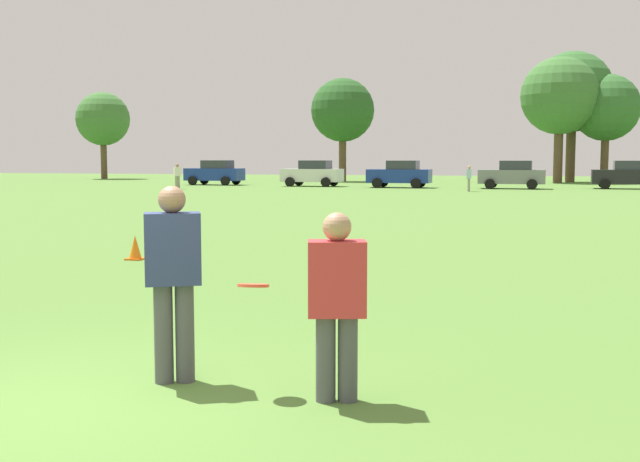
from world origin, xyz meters
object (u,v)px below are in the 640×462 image
parked_car_mid_right (513,174)px  player_defender (337,297)px  parked_car_near_left (215,172)px  player_thrower (173,272)px  bystander_sideline_watcher (469,177)px  parked_car_mid_left (313,173)px  bystander_far_jogger (177,175)px  parked_car_near_right (627,175)px  traffic_cone (135,248)px  parked_car_center (400,174)px  frisbee (253,285)px

parked_car_mid_right → player_defender: bearing=-90.8°
parked_car_near_left → parked_car_mid_right: same height
player_thrower → bystander_sideline_watcher: size_ratio=1.14×
parked_car_mid_left → bystander_far_jogger: (-7.23, -6.65, -0.01)m
parked_car_near_left → parked_car_near_right: (28.57, -0.16, 0.00)m
traffic_cone → bystander_far_jogger: (-14.35, 32.41, 0.69)m
bystander_far_jogger → parked_car_near_left: bearing=94.0°
player_defender → bystander_sideline_watcher: size_ratio=1.01×
parked_car_center → bystander_sideline_watcher: (4.90, -4.86, -0.06)m
parked_car_near_right → bystander_far_jogger: bearing=-165.2°
parked_car_mid_left → parked_car_mid_right: 13.71m
player_defender → parked_car_mid_left: 48.46m
parked_car_near_left → parked_car_mid_left: (7.76, -0.94, 0.00)m
traffic_cone → bystander_far_jogger: size_ratio=0.30×
parked_car_mid_right → bystander_sideline_watcher: size_ratio=2.78×
bystander_far_jogger → bystander_sideline_watcher: bearing=2.9°
frisbee → player_defender: bearing=-5.1°
player_defender → bystander_far_jogger: bystander_far_jogger is taller
parked_car_center → bystander_sideline_watcher: 6.90m
player_defender → bystander_sideline_watcher: bearing=92.5°
player_thrower → parked_car_near_left: 51.22m
player_defender → traffic_cone: (-5.90, 7.62, -0.63)m
player_defender → bystander_far_jogger: 44.86m
parked_car_mid_right → bystander_sideline_watcher: parked_car_mid_right is taller
parked_car_center → parked_car_near_right: size_ratio=1.00×
bystander_sideline_watcher → parked_car_near_right: bearing=34.2°
bystander_far_jogger → parked_car_mid_left: bearing=42.6°
parked_car_mid_left → frisbee: bearing=-75.2°
parked_car_mid_left → bystander_far_jogger: size_ratio=2.62×
parked_car_mid_right → frisbee: bearing=-91.8°
parked_car_center → bystander_far_jogger: (-13.56, -5.78, -0.01)m
bystander_far_jogger → parked_car_mid_right: bearing=15.5°
parked_car_center → bystander_sideline_watcher: size_ratio=2.78×
player_thrower → parked_car_mid_left: bearing=103.9°
player_thrower → traffic_cone: player_thrower is taller
bystander_far_jogger → traffic_cone: bearing=-66.1°
parked_car_mid_left → parked_car_mid_right: bearing=-3.6°
player_thrower → parked_car_near_right: bearing=78.9°
frisbee → bystander_far_jogger: (-19.51, 39.96, 0.00)m
parked_car_center → bystander_far_jogger: parked_car_center is taller
traffic_cone → parked_car_near_right: size_ratio=0.11×
parked_car_center → frisbee: bearing=-82.6°
parked_car_near_right → bystander_far_jogger: size_ratio=2.62×
parked_car_center → player_thrower: bearing=-83.5°
parked_car_center → parked_car_near_right: bearing=6.5°
traffic_cone → parked_car_center: bearing=91.2°
parked_car_mid_right → bystander_far_jogger: 21.70m
frisbee → parked_car_mid_right: (1.40, 45.75, 0.01)m
frisbee → traffic_cone: (-5.16, 7.55, -0.69)m
parked_car_mid_left → parked_car_near_right: bearing=2.2°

